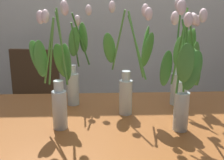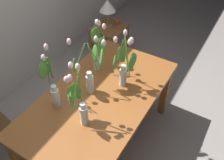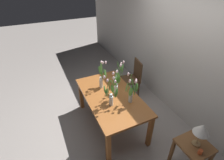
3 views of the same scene
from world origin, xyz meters
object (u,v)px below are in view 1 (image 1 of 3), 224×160
(tulip_vase_1, at_px, (75,71))
(dining_chair, at_px, (32,102))
(dining_table, at_px, (127,138))
(tulip_vase_4, at_px, (129,73))
(tulip_vase_2, at_px, (183,84))
(tulip_vase_0, at_px, (183,65))
(tulip_vase_3, at_px, (56,79))

(tulip_vase_1, bearing_deg, dining_chair, 123.17)
(dining_table, relative_size, dining_chair, 1.72)
(dining_table, height_order, tulip_vase_4, tulip_vase_4)
(dining_table, xyz_separation_m, tulip_vase_4, (0.01, 0.10, 0.31))
(dining_chair, bearing_deg, tulip_vase_2, -48.20)
(dining_table, xyz_separation_m, tulip_vase_2, (0.23, -0.11, 0.31))
(tulip_vase_0, height_order, tulip_vase_1, tulip_vase_0)
(tulip_vase_0, bearing_deg, tulip_vase_2, -105.29)
(tulip_vase_4, height_order, dining_chair, tulip_vase_4)
(tulip_vase_3, bearing_deg, tulip_vase_4, 21.60)
(tulip_vase_2, xyz_separation_m, tulip_vase_3, (-0.56, 0.08, 0.01))
(tulip_vase_2, bearing_deg, tulip_vase_4, 135.41)
(tulip_vase_3, bearing_deg, tulip_vase_0, 21.73)
(tulip_vase_3, xyz_separation_m, dining_chair, (-0.35, 0.94, -0.45))
(dining_table, height_order, tulip_vase_1, tulip_vase_1)
(tulip_vase_1, relative_size, tulip_vase_2, 0.94)
(dining_table, distance_m, dining_chair, 1.14)
(tulip_vase_0, xyz_separation_m, tulip_vase_1, (-0.60, 0.06, -0.04))
(tulip_vase_4, distance_m, dining_chair, 1.15)
(tulip_vase_0, distance_m, tulip_vase_3, 0.71)
(tulip_vase_2, bearing_deg, dining_chair, 131.80)
(tulip_vase_0, relative_size, dining_chair, 0.63)
(dining_table, relative_size, tulip_vase_1, 2.91)
(tulip_vase_2, distance_m, tulip_vase_3, 0.57)
(dining_table, bearing_deg, tulip_vase_1, 133.87)
(dining_table, relative_size, tulip_vase_4, 2.80)
(dining_table, height_order, tulip_vase_2, tulip_vase_2)
(tulip_vase_1, height_order, tulip_vase_2, tulip_vase_2)
(dining_table, relative_size, tulip_vase_2, 2.74)
(dining_table, xyz_separation_m, dining_chair, (-0.68, 0.90, -0.12))
(dining_table, height_order, tulip_vase_0, tulip_vase_0)
(tulip_vase_0, bearing_deg, dining_chair, 145.95)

